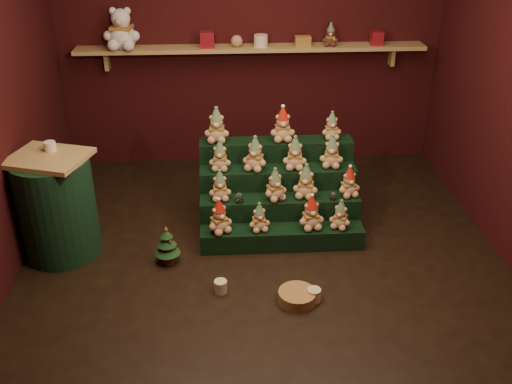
{
  "coord_description": "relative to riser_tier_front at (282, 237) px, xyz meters",
  "views": [
    {
      "loc": [
        -0.3,
        -3.99,
        2.74
      ],
      "look_at": [
        -0.05,
        0.25,
        0.48
      ],
      "focal_mm": 40.0,
      "sensor_mm": 36.0,
      "label": 1
    }
  ],
  "objects": [
    {
      "name": "back_shelf",
      "position": [
        -0.17,
        1.73,
        1.2
      ],
      "size": [
        3.6,
        0.26,
        0.24
      ],
      "color": "tan",
      "rests_on": "ground"
    },
    {
      "name": "teddy_10",
      "position": [
        0.15,
        0.44,
        0.6
      ],
      "size": [
        0.23,
        0.22,
        0.3
      ],
      "primitive_type": null,
      "rotation": [
        0.0,
        0.0,
        -0.12
      ],
      "color": "tan",
      "rests_on": "riser_tier_midback"
    },
    {
      "name": "riser_tier_front",
      "position": [
        0.0,
        0.0,
        0.0
      ],
      "size": [
        1.4,
        0.22,
        0.18
      ],
      "primitive_type": "cube",
      "color": "black",
      "rests_on": "ground"
    },
    {
      "name": "back_wall",
      "position": [
        -0.17,
        1.91,
        1.31
      ],
      "size": [
        4.0,
        0.1,
        2.8
      ],
      "primitive_type": "cube",
      "color": "black",
      "rests_on": "ground"
    },
    {
      "name": "teddy_8",
      "position": [
        -0.52,
        0.45,
        0.59
      ],
      "size": [
        0.22,
        0.2,
        0.27
      ],
      "primitive_type": null,
      "rotation": [
        0.0,
        0.0,
        -0.13
      ],
      "color": "tan",
      "rests_on": "riser_tier_midback"
    },
    {
      "name": "snow_globe_c",
      "position": [
        0.46,
        0.16,
        0.31
      ],
      "size": [
        0.06,
        0.06,
        0.08
      ],
      "color": "black",
      "rests_on": "riser_tier_midfront"
    },
    {
      "name": "side_table",
      "position": [
        -1.86,
        0.03,
        0.35
      ],
      "size": [
        0.71,
        0.64,
        0.9
      ],
      "rotation": [
        0.0,
        0.0,
        -0.31
      ],
      "color": "tan",
      "rests_on": "ground"
    },
    {
      "name": "gift_tin_red_b",
      "position": [
        1.12,
        1.71,
        1.3
      ],
      "size": [
        0.12,
        0.12,
        0.14
      ],
      "primitive_type": "cube",
      "color": "maroon",
      "rests_on": "back_shelf"
    },
    {
      "name": "teddy_5",
      "position": [
        -0.05,
        0.2,
        0.41
      ],
      "size": [
        0.26,
        0.25,
        0.29
      ],
      "primitive_type": null,
      "rotation": [
        0.0,
        0.0,
        0.44
      ],
      "color": "tan",
      "rests_on": "riser_tier_midfront"
    },
    {
      "name": "teddy_3",
      "position": [
        0.49,
        -0.01,
        0.22
      ],
      "size": [
        0.24,
        0.23,
        0.26
      ],
      "primitive_type": null,
      "rotation": [
        0.0,
        0.0,
        -0.49
      ],
      "color": "tan",
      "rests_on": "riser_tier_front"
    },
    {
      "name": "mini_christmas_tree",
      "position": [
        -0.96,
        -0.18,
        0.08
      ],
      "size": [
        0.21,
        0.21,
        0.35
      ],
      "rotation": [
        0.0,
        0.0,
        0.11
      ],
      "color": "#422517",
      "rests_on": "ground"
    },
    {
      "name": "teddy_6",
      "position": [
        0.22,
        0.23,
        0.42
      ],
      "size": [
        0.27,
        0.25,
        0.3
      ],
      "primitive_type": null,
      "rotation": [
        0.0,
        0.0,
        -0.3
      ],
      "color": "tan",
      "rests_on": "riser_tier_midfront"
    },
    {
      "name": "wicker_basket",
      "position": [
        0.04,
        -0.75,
        -0.05
      ],
      "size": [
        0.36,
        0.36,
        0.09
      ],
      "primitive_type": "cylinder",
      "rotation": [
        0.0,
        0.0,
        0.3
      ],
      "color": "olive",
      "rests_on": "ground"
    },
    {
      "name": "scarf_gift_box",
      "position": [
        0.36,
        1.71,
        1.28
      ],
      "size": [
        0.16,
        0.1,
        0.1
      ],
      "primitive_type": "cube",
      "color": "#CA601C",
      "rests_on": "back_shelf"
    },
    {
      "name": "brown_bear",
      "position": [
        0.64,
        1.7,
        1.34
      ],
      "size": [
        0.18,
        0.16,
        0.22
      ],
      "primitive_type": null,
      "rotation": [
        0.0,
        0.0,
        -0.12
      ],
      "color": "#452417",
      "rests_on": "back_shelf"
    },
    {
      "name": "ground",
      "position": [
        -0.17,
        -0.14,
        -0.09
      ],
      "size": [
        4.0,
        4.0,
        0.0
      ],
      "primitive_type": "plane",
      "color": "black",
      "rests_on": "ground"
    },
    {
      "name": "mug_right",
      "position": [
        0.17,
        -0.75,
        -0.04
      ],
      "size": [
        0.1,
        0.1,
        0.1
      ],
      "primitive_type": "cylinder",
      "color": "beige",
      "rests_on": "ground"
    },
    {
      "name": "teddy_9",
      "position": [
        -0.21,
        0.43,
        0.6
      ],
      "size": [
        0.28,
        0.27,
        0.31
      ],
      "primitive_type": null,
      "rotation": [
        0.0,
        0.0,
        -0.42
      ],
      "color": "tan",
      "rests_on": "riser_tier_midback"
    },
    {
      "name": "snow_globe_a",
      "position": [
        -0.36,
        0.16,
        0.32
      ],
      "size": [
        0.07,
        0.07,
        0.09
      ],
      "color": "black",
      "rests_on": "riser_tier_midfront"
    },
    {
      "name": "teddy_14",
      "position": [
        0.51,
        0.68,
        0.75
      ],
      "size": [
        0.19,
        0.17,
        0.25
      ],
      "primitive_type": null,
      "rotation": [
        0.0,
        0.0,
        0.06
      ],
      "color": "tan",
      "rests_on": "riser_tier_back"
    },
    {
      "name": "teddy_13",
      "position": [
        0.06,
        0.66,
        0.79
      ],
      "size": [
        0.22,
        0.2,
        0.31
      ],
      "primitive_type": null,
      "rotation": [
        0.0,
        0.0,
        0.0
      ],
      "color": "tan",
      "rests_on": "riser_tier_back"
    },
    {
      "name": "table_ornament",
      "position": [
        -1.86,
        0.13,
        0.85
      ],
      "size": [
        0.09,
        0.09,
        0.08
      ],
      "primitive_type": "cylinder",
      "color": "beige",
      "rests_on": "side_table"
    },
    {
      "name": "teddy_12",
      "position": [
        -0.54,
        0.67,
        0.79
      ],
      "size": [
        0.24,
        0.22,
        0.31
      ],
      "primitive_type": null,
      "rotation": [
        0.0,
        0.0,
        -0.1
      ],
      "color": "tan",
      "rests_on": "riser_tier_back"
    },
    {
      "name": "teddy_0",
      "position": [
        -0.53,
        -0.02,
        0.24
      ],
      "size": [
        0.28,
        0.27,
        0.3
      ],
      "primitive_type": null,
      "rotation": [
        0.0,
        0.0,
        0.51
      ],
      "color": "tan",
      "rests_on": "riser_tier_front"
    },
    {
      "name": "white_bear",
      "position": [
        -1.46,
        1.7,
        1.49
      ],
      "size": [
        0.39,
        0.36,
        0.51
      ],
      "primitive_type": null,
      "rotation": [
        0.0,
        0.0,
        -0.09
      ],
      "color": "white",
      "rests_on": "back_shelf"
    },
    {
      "name": "gift_tin_cream",
      "position": [
        -0.07,
        1.71,
        1.29
      ],
      "size": [
        0.14,
        0.14,
        0.12
      ],
      "primitive_type": "cylinder",
      "color": "beige",
      "rests_on": "back_shelf"
    },
    {
      "name": "teddy_4",
      "position": [
        -0.52,
        0.23,
        0.41
      ],
      "size": [
        0.2,
        0.18,
        0.27
      ],
      "primitive_type": null,
      "rotation": [
        0.0,
        0.0,
        0.05
      ],
      "color": "tan",
      "rests_on": "riser_tier_midfront"
    },
    {
      "name": "mug_left",
      "position": [
        -0.53,
        -0.6,
        -0.04
      ],
      "size": [
        0.1,
        0.1,
        0.1
      ],
      "primitive_type": "cylinder",
      "color": "beige",
      "rests_on": "ground"
    },
    {
      "name": "teddy_7",
      "position": [
        0.6,
        0.23,
        0.41
      ],
      "size": [
        0.23,
        0.22,
        0.27
      ],
      "primitive_type": null,
      "rotation": [
        0.0,
        0.0,
        0.25
      ],
      "color": "tan",
      "rests_on": "riser_tier_midfront"
    },
    {
      "name": "teddy_1",
      "position": [
        -0.2,
        -0.01,
        0.22
      ],
      "size": [
        0.21,
        0.19,
        0.25
      ],
      "primitive_type": null,
      "rotation": [
        0.0,
        0.0,
        0.18
      ],
      "color": "tan",
      "rests_on": "riser_tier_front"
    },
    {
      "name": "riser_tier_midfront",
      "position": [
        0.0,
        0.22,
        0.09
      ],
      "size": [
        1.4,
        0.22,
        0.36
      ],
      "primitive_type": "cube",
      "color": "black",
      "rests_on": "ground"
    },
    {
      "name": "shelf_plush_ball",
      "position": [
        -0.32,
        1.71,
        1.29
      ],
      "size": [
        0.12,
        0.12,
        0.12
      ],
      "primitive_type": "sphere",
      "color": "tan",
      "rests_on": "back_shelf"
    },
    {
      "name": "riser_tier_back",
      "position": [
        0.0,
        0.66,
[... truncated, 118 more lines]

